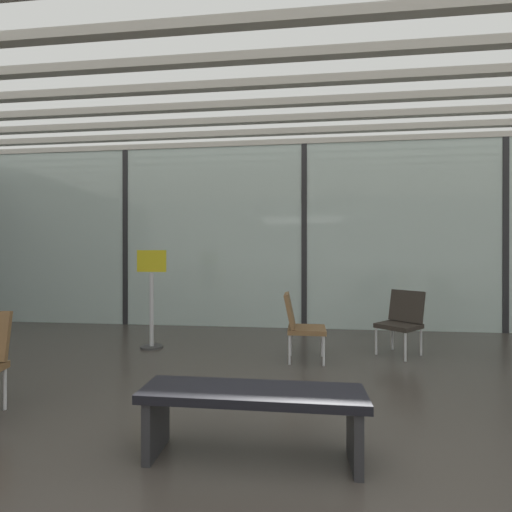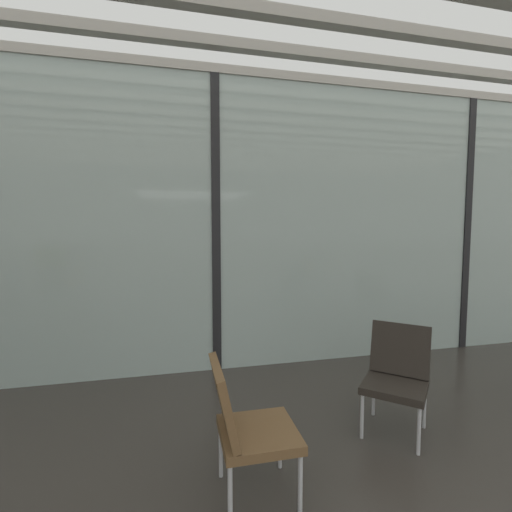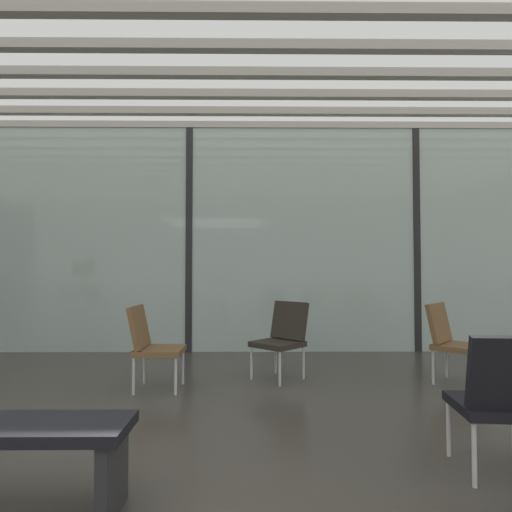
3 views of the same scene
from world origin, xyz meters
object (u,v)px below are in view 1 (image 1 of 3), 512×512
object	(u,v)px
lounge_chair_2	(402,318)
info_sign	(152,302)
waiting_bench	(252,405)
parked_airplane	(280,240)
lounge_chair_4	(299,322)

from	to	relation	value
lounge_chair_2	info_sign	xyz separation A→B (m)	(-3.57, -0.09, 0.18)
waiting_bench	info_sign	distance (m)	3.30
parked_airplane	info_sign	distance (m)	7.09
parked_airplane	lounge_chair_4	distance (m)	7.35
info_sign	lounge_chair_2	bearing A→B (deg)	1.42
parked_airplane	lounge_chair_2	size ratio (longest dim) A/B	14.84
lounge_chair_2	lounge_chair_4	xyz separation A→B (m)	(-1.41, -0.46, 0.00)
parked_airplane	info_sign	size ratio (longest dim) A/B	8.97
waiting_bench	lounge_chair_4	bearing A→B (deg)	82.23
waiting_bench	parked_airplane	bearing A→B (deg)	91.69
lounge_chair_4	waiting_bench	world-z (taller)	lounge_chair_4
lounge_chair_4	lounge_chair_2	bearing A→B (deg)	-71.12
parked_airplane	lounge_chair_2	world-z (taller)	parked_airplane
lounge_chair_4	info_sign	bearing A→B (deg)	80.79
parked_airplane	waiting_bench	distance (m)	9.66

